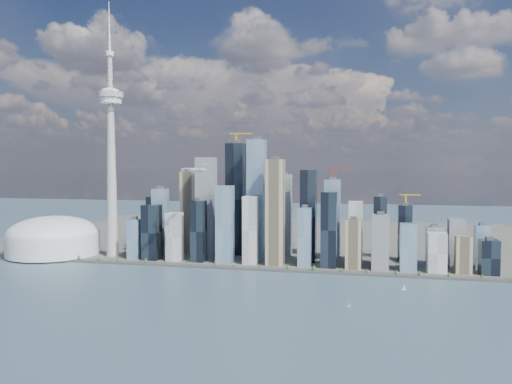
% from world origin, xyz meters
% --- Properties ---
extents(ground, '(4000.00, 4000.00, 0.00)m').
position_xyz_m(ground, '(0.00, 0.00, 0.00)').
color(ground, '#324557').
rests_on(ground, ground).
extents(seawall, '(1100.00, 22.00, 4.00)m').
position_xyz_m(seawall, '(0.00, 250.00, 2.00)').
color(seawall, '#383838').
rests_on(seawall, ground).
extents(land, '(1400.00, 900.00, 3.00)m').
position_xyz_m(land, '(0.00, 700.00, 1.50)').
color(land, '#4C4C47').
rests_on(land, ground).
extents(shoreline_trees, '(960.53, 7.20, 8.80)m').
position_xyz_m(shoreline_trees, '(0.00, 250.00, 8.78)').
color(shoreline_trees, '#3F2D1E').
rests_on(shoreline_trees, seawall).
extents(skyscraper_cluster, '(736.00, 142.00, 273.92)m').
position_xyz_m(skyscraper_cluster, '(59.61, 336.81, 85.34)').
color(skyscraper_cluster, black).
rests_on(skyscraper_cluster, land).
extents(needle_tower, '(56.00, 56.00, 550.50)m').
position_xyz_m(needle_tower, '(-300.00, 310.00, 235.84)').
color(needle_tower, '#A7A7A2').
rests_on(needle_tower, land).
extents(dome_stadium, '(200.00, 200.00, 86.00)m').
position_xyz_m(dome_stadium, '(-440.00, 300.00, 39.44)').
color(dome_stadium, silver).
rests_on(dome_stadium, land).
extents(airplane, '(62.47, 55.90, 15.71)m').
position_xyz_m(airplane, '(-72.91, 206.55, 193.98)').
color(airplane, silver).
rests_on(airplane, ground).
extents(sailboat_west, '(5.93, 3.69, 8.49)m').
position_xyz_m(sailboat_west, '(223.89, 30.87, 2.73)').
color(sailboat_west, white).
rests_on(sailboat_west, ground).
extents(sailboat_east, '(7.05, 1.89, 9.84)m').
position_xyz_m(sailboat_east, '(307.05, 148.70, 3.16)').
color(sailboat_east, white).
rests_on(sailboat_east, ground).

